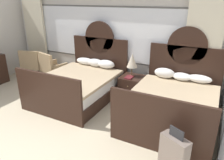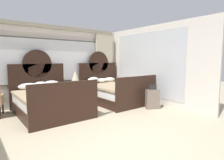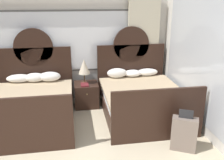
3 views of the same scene
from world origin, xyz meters
name	(u,v)px [view 1 (image 1 of 3)]	position (x,y,z in m)	size (l,w,h in m)	color
wall_back_window	(105,37)	(0.00, 3.72, 1.41)	(6.42, 0.22, 2.70)	beige
bed_near_window	(80,84)	(-0.10, 2.55, 0.38)	(1.72, 2.22, 1.85)	black
bed_near_mirror	(173,104)	(2.26, 2.55, 0.37)	(1.72, 2.22, 1.85)	black
nightstand_between_beds	(132,87)	(1.08, 3.18, 0.28)	(0.56, 0.59, 0.56)	black
table_lamp_on_nightstand	(132,61)	(1.05, 3.21, 0.98)	(0.27, 0.27, 0.59)	brown
book_on_nightstand	(129,77)	(1.05, 3.07, 0.58)	(0.18, 0.26, 0.03)	maroon
armchair_by_window_left	(52,67)	(-1.51, 3.07, 0.49)	(0.78, 0.78, 0.92)	tan
armchair_by_window_centre	(33,63)	(-2.29, 3.07, 0.49)	(0.79, 0.79, 0.92)	tan
suitcase_on_floor	(174,155)	(2.61, 1.07, 0.31)	(0.46, 0.35, 0.76)	#75665B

